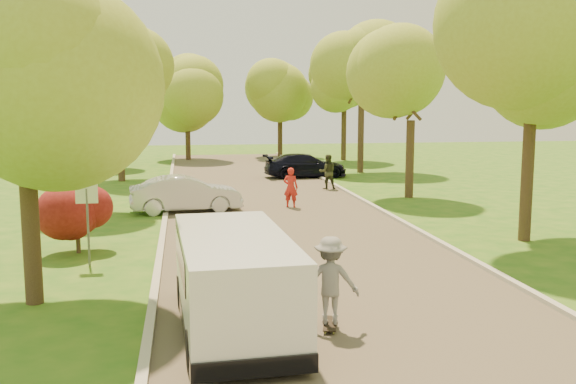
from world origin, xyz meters
TOP-DOWN VIEW (x-y plane):
  - ground at (0.00, 0.00)m, footprint 100.00×100.00m
  - road at (0.00, 8.00)m, footprint 8.00×60.00m
  - curb_left at (-4.05, 8.00)m, footprint 0.18×60.00m
  - curb_right at (4.05, 8.00)m, footprint 0.18×60.00m
  - street_sign at (-5.80, 4.00)m, footprint 0.55×0.06m
  - red_shrub at (-6.30, 5.50)m, footprint 1.70×1.70m
  - tree_l_mida at (-6.30, 1.00)m, footprint 4.71×4.60m
  - tree_l_midb at (-6.81, 12.00)m, footprint 4.30×4.20m
  - tree_l_far at (-6.39, 22.00)m, footprint 4.92×4.80m
  - tree_r_mida at (7.02, 5.00)m, footprint 5.13×5.00m
  - tree_r_midb at (6.60, 14.00)m, footprint 4.51×4.40m
  - tree_r_far at (7.23, 24.00)m, footprint 5.33×5.20m
  - tree_bg_a at (-8.78, 30.00)m, footprint 5.12×5.00m
  - tree_bg_b at (8.22, 32.00)m, footprint 5.12×5.00m
  - tree_bg_c at (-2.79, 34.00)m, footprint 4.92×4.80m
  - tree_bg_d at (4.22, 36.00)m, footprint 5.12×5.00m
  - minivan at (-2.50, -1.29)m, footprint 2.14×4.94m
  - silver_sedan at (-3.30, 11.79)m, footprint 4.32×1.90m
  - dark_sedan at (3.30, 22.03)m, footprint 4.67×2.12m
  - longboard at (-0.74, -1.49)m, footprint 0.44×0.87m
  - skateboarder at (-0.74, -1.49)m, footprint 1.18×0.86m
  - person_striped at (0.82, 12.15)m, footprint 0.69×0.59m
  - person_olive at (3.44, 17.14)m, footprint 0.85×0.68m

SIDE VIEW (x-z plane):
  - ground at x=0.00m, z-range 0.00..0.00m
  - road at x=0.00m, z-range 0.00..0.01m
  - curb_left at x=-4.05m, z-range 0.00..0.12m
  - curb_right at x=4.05m, z-range 0.00..0.12m
  - longboard at x=-0.74m, z-range 0.04..0.14m
  - dark_sedan at x=3.30m, z-range 0.00..1.32m
  - silver_sedan at x=-3.30m, z-range 0.00..1.38m
  - person_striped at x=0.82m, z-range 0.00..1.60m
  - person_olive at x=3.44m, z-range 0.00..1.67m
  - skateboarder at x=-0.74m, z-range 0.11..1.74m
  - minivan at x=-2.50m, z-range 0.05..1.86m
  - red_shrub at x=-6.30m, z-range 0.12..2.07m
  - street_sign at x=-5.80m, z-range 0.48..2.65m
  - tree_l_midb at x=-6.81m, z-range 1.28..7.89m
  - tree_r_midb at x=6.60m, z-range 1.38..8.38m
  - tree_bg_c at x=-2.79m, z-range 1.35..8.69m
  - tree_l_mida at x=-6.30m, z-range 1.48..8.87m
  - tree_bg_a at x=-8.78m, z-range 1.45..9.18m
  - tree_bg_d at x=4.22m, z-range 1.45..9.18m
  - tree_l_far at x=-6.39m, z-range 1.57..9.36m
  - tree_r_mida at x=7.02m, z-range 1.56..9.51m
  - tree_bg_b at x=8.22m, z-range 1.56..9.51m
  - tree_r_far at x=7.23m, z-range 1.66..10.00m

